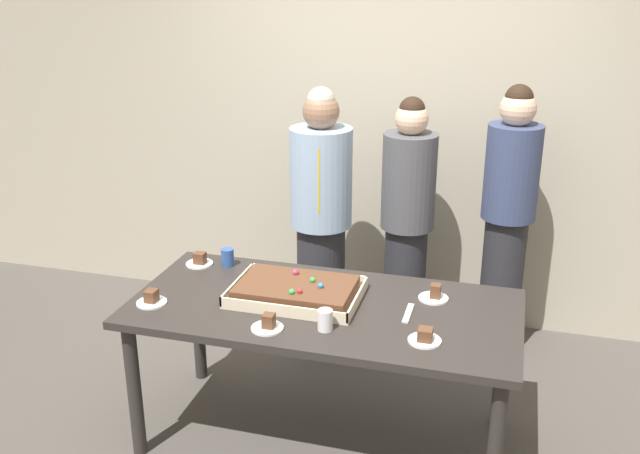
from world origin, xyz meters
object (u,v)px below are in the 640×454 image
plated_slice_center_front (152,299)px  person_striped_tie_right (507,220)px  plated_slice_near_right (425,337)px  cake_server_utensil (408,313)px  person_serving_front (407,222)px  plated_slice_near_left (434,295)px  drink_cup_middle (325,320)px  drink_cup_nearest (228,257)px  person_green_shirt_behind (321,220)px  party_table (324,321)px  plated_slice_far_left (200,261)px  sheet_cake (296,291)px  plated_slice_far_right (268,325)px

plated_slice_center_front → person_striped_tie_right: (1.65, 1.38, 0.10)m
plated_slice_near_right → cake_server_utensil: (-0.11, 0.25, -0.02)m
plated_slice_near_right → person_serving_front: person_serving_front is taller
plated_slice_near_left → cake_server_utensil: plated_slice_near_left is taller
drink_cup_middle → person_serving_front: bearing=83.6°
drink_cup_nearest → person_green_shirt_behind: bearing=60.1°
party_table → person_serving_front: bearing=78.6°
party_table → plated_slice_center_front: bearing=-165.6°
plated_slice_far_left → plated_slice_near_left: bearing=-3.5°
sheet_cake → plated_slice_far_left: bearing=158.6°
plated_slice_far_left → plated_slice_far_right: (0.62, -0.60, -0.00)m
sheet_cake → drink_cup_middle: (0.23, -0.28, 0.01)m
plated_slice_near_right → plated_slice_center_front: bearing=179.3°
plated_slice_center_front → drink_cup_nearest: size_ratio=1.50×
sheet_cake → plated_slice_near_left: (0.67, 0.17, -0.02)m
sheet_cake → plated_slice_far_left: sheet_cake is taller
person_striped_tie_right → party_table: bearing=5.8°
plated_slice_near_left → plated_slice_near_right: (0.01, -0.44, -0.00)m
plated_slice_far_right → cake_server_utensil: plated_slice_far_right is taller
plated_slice_center_front → drink_cup_middle: drink_cup_middle is taller
plated_slice_far_left → drink_cup_middle: drink_cup_middle is taller
cake_server_utensil → person_striped_tie_right: 1.22m
party_table → plated_slice_far_left: 0.86m
cake_server_utensil → drink_cup_middle: bearing=-142.9°
plated_slice_near_right → plated_slice_far_right: (-0.71, -0.08, 0.00)m
person_striped_tie_right → sheet_cake: bearing=0.0°
party_table → person_serving_front: size_ratio=1.17×
drink_cup_middle → person_green_shirt_behind: size_ratio=0.06×
drink_cup_nearest → person_serving_front: (0.87, 0.80, 0.01)m
plated_slice_near_right → person_green_shirt_behind: 1.43m
drink_cup_nearest → plated_slice_far_right: bearing=-53.8°
drink_cup_middle → person_serving_front: size_ratio=0.06×
plated_slice_far_right → person_serving_front: person_serving_front is taller
drink_cup_nearest → cake_server_utensil: size_ratio=0.50×
cake_server_utensil → person_green_shirt_behind: size_ratio=0.12×
plated_slice_near_left → person_green_shirt_behind: person_green_shirt_behind is taller
plated_slice_far_right → drink_cup_middle: drink_cup_middle is taller
plated_slice_near_left → plated_slice_far_left: 1.32m
sheet_cake → plated_slice_center_front: size_ratio=4.28×
plated_slice_center_front → person_striped_tie_right: person_striped_tie_right is taller
drink_cup_nearest → person_green_shirt_behind: size_ratio=0.06×
sheet_cake → cake_server_utensil: bearing=-2.4°
plated_slice_near_right → person_serving_front: (-0.30, 1.36, 0.04)m
drink_cup_middle → person_striped_tie_right: (0.76, 1.41, 0.07)m
plated_slice_near_left → plated_slice_near_right: plated_slice_near_left is taller
party_table → sheet_cake: size_ratio=2.97×
plated_slice_far_right → person_striped_tie_right: 1.79m
drink_cup_nearest → person_green_shirt_behind: 0.73m
person_green_shirt_behind → cake_server_utensil: bearing=28.8°
drink_cup_middle → party_table: bearing=106.7°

